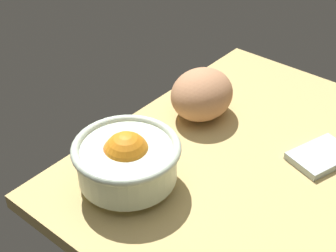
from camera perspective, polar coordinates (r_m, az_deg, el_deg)
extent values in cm
cube|color=tan|center=(98.92, 11.60, -5.20)|extent=(76.31, 65.32, 3.00)
cylinder|color=silver|center=(91.87, -4.65, -6.26)|extent=(10.99, 10.99, 1.73)
cylinder|color=silver|center=(89.10, -4.78, -4.25)|extent=(18.10, 18.10, 6.70)
torus|color=silver|center=(86.99, -4.89, -2.56)|extent=(19.70, 19.70, 1.60)
sphere|color=orange|center=(88.17, -5.32, -3.39)|extent=(7.55, 7.55, 7.55)
sphere|color=orange|center=(87.97, -4.84, -3.36)|extent=(8.26, 8.26, 8.26)
sphere|color=orange|center=(88.00, -4.84, -3.39)|extent=(7.94, 7.94, 7.94)
sphere|color=orange|center=(87.94, -4.84, -3.34)|extent=(8.55, 8.55, 8.55)
sphere|color=orange|center=(87.98, -4.84, -3.37)|extent=(8.14, 8.14, 8.14)
ellipsoid|color=tan|center=(107.26, 3.97, 3.72)|extent=(16.92, 15.08, 10.72)
cube|color=#B2C1C1|center=(101.65, 17.39, -3.35)|extent=(14.17, 11.48, 1.49)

